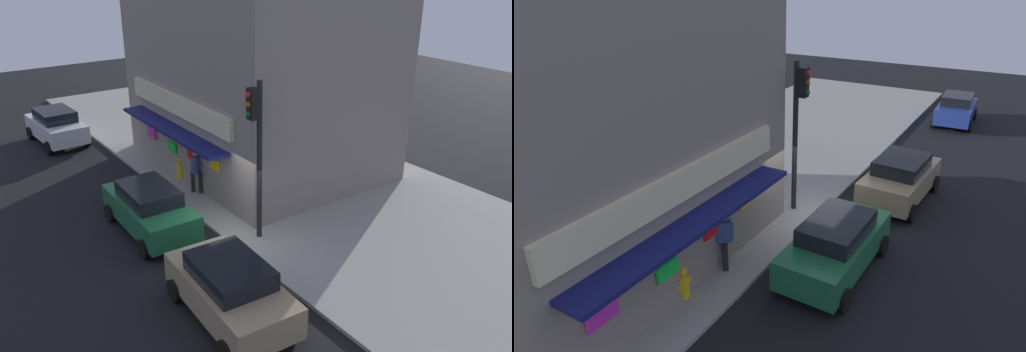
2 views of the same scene
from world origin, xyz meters
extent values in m
plane|color=black|center=(0.00, 0.00, 0.00)|extent=(63.65, 63.65, 0.00)
cube|color=gray|center=(0.00, 5.11, 0.06)|extent=(42.43, 10.22, 0.12)
cube|color=gray|center=(-5.10, 4.94, 4.53)|extent=(10.30, 7.54, 8.81)
cube|color=beige|center=(-5.10, 1.09, 3.30)|extent=(7.82, 0.16, 0.77)
cube|color=navy|center=(-5.10, 0.74, 2.37)|extent=(7.41, 0.90, 0.12)
cube|color=#E533CC|center=(-7.84, 1.11, 1.47)|extent=(0.79, 0.08, 0.54)
cube|color=#19E53F|center=(-5.89, 1.11, 1.33)|extent=(0.70, 0.08, 0.41)
cube|color=red|center=(-4.19, 1.11, 1.58)|extent=(0.51, 0.08, 0.47)
cube|color=yellow|center=(-2.47, 1.11, 1.69)|extent=(0.61, 0.08, 0.38)
cylinder|color=black|center=(0.51, 1.02, 2.74)|extent=(0.18, 0.18, 5.24)
cube|color=black|center=(0.51, 0.77, 4.69)|extent=(0.32, 0.28, 0.95)
sphere|color=red|center=(0.51, 0.62, 4.99)|extent=(0.18, 0.18, 0.18)
sphere|color=brown|center=(0.51, 0.62, 4.69)|extent=(0.18, 0.18, 0.18)
sphere|color=#0F4C19|center=(0.51, 0.62, 4.39)|extent=(0.18, 0.18, 0.18)
cylinder|color=gold|center=(-5.31, 1.17, 0.47)|extent=(0.28, 0.28, 0.70)
sphere|color=gold|center=(-5.31, 1.17, 0.90)|extent=(0.24, 0.24, 0.24)
cylinder|color=gold|center=(-5.51, 1.17, 0.51)|extent=(0.12, 0.10, 0.10)
cylinder|color=gold|center=(-5.11, 1.17, 0.51)|extent=(0.12, 0.10, 0.10)
cylinder|color=#2D2D2D|center=(-8.42, 1.92, 0.57)|extent=(0.46, 0.46, 0.89)
cylinder|color=black|center=(-3.55, 1.12, 0.56)|extent=(0.22, 0.22, 0.87)
cylinder|color=black|center=(-3.81, 0.92, 0.56)|extent=(0.22, 0.22, 0.87)
cube|color=#334C8C|center=(-3.68, 1.02, 1.30)|extent=(0.42, 0.45, 0.63)
sphere|color=tan|center=(-3.68, 1.02, 1.76)|extent=(0.22, 0.22, 0.22)
cylinder|color=#334C8C|center=(-3.81, 1.19, 1.27)|extent=(0.14, 0.14, 0.56)
cylinder|color=#334C8C|center=(-3.56, 0.85, 1.27)|extent=(0.14, 0.14, 0.56)
cylinder|color=gray|center=(-4.09, 2.43, 0.32)|extent=(0.36, 0.36, 0.40)
sphere|color=#195623|center=(-4.09, 2.43, 0.76)|extent=(0.56, 0.56, 0.56)
cube|color=#1E6038|center=(-2.08, -1.67, 0.75)|extent=(4.26, 1.87, 0.86)
cube|color=black|center=(-2.08, -1.67, 1.42)|extent=(2.31, 1.56, 0.49)
cylinder|color=black|center=(-0.59, -0.79, 0.32)|extent=(0.64, 0.23, 0.64)
cylinder|color=black|center=(-0.62, -2.60, 0.32)|extent=(0.64, 0.23, 0.64)
cylinder|color=black|center=(-3.55, -0.75, 0.32)|extent=(0.64, 0.23, 0.64)
cylinder|color=black|center=(-3.58, -2.56, 0.32)|extent=(0.64, 0.23, 0.64)
cube|color=#9E8966|center=(3.39, -1.95, 0.75)|extent=(4.21, 2.12, 0.86)
cube|color=black|center=(3.39, -1.95, 1.44)|extent=(2.31, 1.71, 0.51)
cylinder|color=black|center=(4.88, -1.09, 0.32)|extent=(0.65, 0.25, 0.64)
cylinder|color=black|center=(2.00, -0.93, 0.32)|extent=(0.65, 0.25, 0.64)
cylinder|color=black|center=(1.90, -2.82, 0.32)|extent=(0.65, 0.25, 0.64)
cube|color=silver|center=(-13.01, -1.62, 0.74)|extent=(4.05, 2.05, 0.84)
cube|color=black|center=(-13.01, -1.62, 1.43)|extent=(2.22, 1.66, 0.52)
cylinder|color=black|center=(-11.67, -0.62, 0.32)|extent=(0.65, 0.25, 0.64)
cylinder|color=black|center=(-11.57, -2.46, 0.32)|extent=(0.65, 0.25, 0.64)
cylinder|color=black|center=(-14.44, -0.77, 0.32)|extent=(0.65, 0.25, 0.64)
cylinder|color=black|center=(-14.34, -2.61, 0.32)|extent=(0.65, 0.25, 0.64)
camera|label=1|loc=(13.12, -8.00, 9.00)|focal=37.39mm
camera|label=2|loc=(-12.51, -5.64, 7.85)|focal=32.08mm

